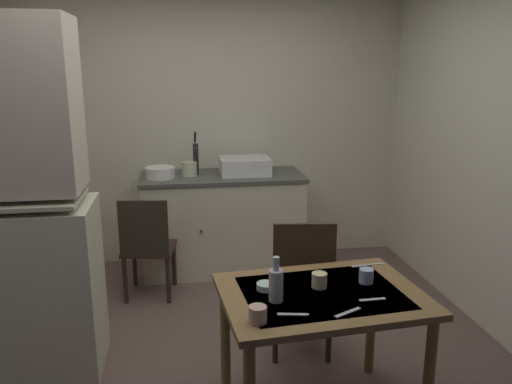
{
  "coord_description": "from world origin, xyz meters",
  "views": [
    {
      "loc": [
        -0.27,
        -2.9,
        1.86
      ],
      "look_at": [
        0.19,
        0.13,
        1.09
      ],
      "focal_mm": 35.79,
      "sensor_mm": 36.0,
      "label": 1
    }
  ],
  "objects_px": {
    "dining_table": "(321,310)",
    "hutch_cabinet": "(0,218)",
    "mixing_bowl_counter": "(160,173)",
    "hand_pump": "(196,156)",
    "chair_far_side": "(302,286)",
    "glass_bottle": "(276,284)",
    "sink_basin": "(245,166)",
    "chair_by_counter": "(148,246)",
    "teacup_cream": "(319,280)",
    "serving_bowl_wide": "(266,286)"
  },
  "relations": [
    {
      "from": "dining_table",
      "to": "hutch_cabinet",
      "type": "bearing_deg",
      "value": 158.4
    },
    {
      "from": "mixing_bowl_counter",
      "to": "hand_pump",
      "type": "bearing_deg",
      "value": 16.78
    },
    {
      "from": "chair_far_side",
      "to": "glass_bottle",
      "type": "relative_size",
      "value": 4.06
    },
    {
      "from": "sink_basin",
      "to": "glass_bottle",
      "type": "xyz_separation_m",
      "value": [
        -0.14,
        -2.2,
        -0.16
      ]
    },
    {
      "from": "sink_basin",
      "to": "chair_by_counter",
      "type": "relative_size",
      "value": 0.52
    },
    {
      "from": "chair_by_counter",
      "to": "chair_far_side",
      "type": "bearing_deg",
      "value": -44.84
    },
    {
      "from": "hutch_cabinet",
      "to": "chair_by_counter",
      "type": "distance_m",
      "value": 1.32
    },
    {
      "from": "hutch_cabinet",
      "to": "dining_table",
      "type": "relative_size",
      "value": 1.96
    },
    {
      "from": "mixing_bowl_counter",
      "to": "glass_bottle",
      "type": "distance_m",
      "value": 2.24
    },
    {
      "from": "hand_pump",
      "to": "dining_table",
      "type": "relative_size",
      "value": 0.36
    },
    {
      "from": "teacup_cream",
      "to": "glass_bottle",
      "type": "height_order",
      "value": "glass_bottle"
    },
    {
      "from": "chair_by_counter",
      "to": "glass_bottle",
      "type": "distance_m",
      "value": 1.86
    },
    {
      "from": "serving_bowl_wide",
      "to": "glass_bottle",
      "type": "height_order",
      "value": "glass_bottle"
    },
    {
      "from": "chair_far_side",
      "to": "chair_by_counter",
      "type": "xyz_separation_m",
      "value": [
        -1.02,
        1.01,
        -0.04
      ]
    },
    {
      "from": "hand_pump",
      "to": "teacup_cream",
      "type": "distance_m",
      "value": 2.22
    },
    {
      "from": "hutch_cabinet",
      "to": "glass_bottle",
      "type": "height_order",
      "value": "hutch_cabinet"
    },
    {
      "from": "chair_by_counter",
      "to": "serving_bowl_wide",
      "type": "relative_size",
      "value": 8.46
    },
    {
      "from": "sink_basin",
      "to": "mixing_bowl_counter",
      "type": "distance_m",
      "value": 0.75
    },
    {
      "from": "hand_pump",
      "to": "mixing_bowl_counter",
      "type": "relative_size",
      "value": 1.55
    },
    {
      "from": "chair_by_counter",
      "to": "teacup_cream",
      "type": "height_order",
      "value": "chair_by_counter"
    },
    {
      "from": "dining_table",
      "to": "serving_bowl_wide",
      "type": "bearing_deg",
      "value": 164.41
    },
    {
      "from": "teacup_cream",
      "to": "hand_pump",
      "type": "bearing_deg",
      "value": 104.55
    },
    {
      "from": "teacup_cream",
      "to": "glass_bottle",
      "type": "bearing_deg",
      "value": -154.85
    },
    {
      "from": "chair_far_side",
      "to": "serving_bowl_wide",
      "type": "height_order",
      "value": "chair_far_side"
    },
    {
      "from": "mixing_bowl_counter",
      "to": "dining_table",
      "type": "distance_m",
      "value": 2.29
    },
    {
      "from": "sink_basin",
      "to": "serving_bowl_wide",
      "type": "distance_m",
      "value": 2.08
    },
    {
      "from": "hand_pump",
      "to": "glass_bottle",
      "type": "xyz_separation_m",
      "value": [
        0.3,
        -2.25,
        -0.25
      ]
    },
    {
      "from": "chair_far_side",
      "to": "serving_bowl_wide",
      "type": "relative_size",
      "value": 9.29
    },
    {
      "from": "hutch_cabinet",
      "to": "teacup_cream",
      "type": "bearing_deg",
      "value": -19.8
    },
    {
      "from": "glass_bottle",
      "to": "serving_bowl_wide",
      "type": "bearing_deg",
      "value": 100.28
    },
    {
      "from": "hutch_cabinet",
      "to": "sink_basin",
      "type": "height_order",
      "value": "hutch_cabinet"
    },
    {
      "from": "mixing_bowl_counter",
      "to": "teacup_cream",
      "type": "xyz_separation_m",
      "value": [
        0.87,
        -2.03,
        -0.18
      ]
    },
    {
      "from": "dining_table",
      "to": "teacup_cream",
      "type": "distance_m",
      "value": 0.15
    },
    {
      "from": "chair_far_side",
      "to": "teacup_cream",
      "type": "xyz_separation_m",
      "value": [
        -0.04,
        -0.54,
        0.28
      ]
    },
    {
      "from": "sink_basin",
      "to": "serving_bowl_wide",
      "type": "relative_size",
      "value": 4.37
    },
    {
      "from": "sink_basin",
      "to": "chair_by_counter",
      "type": "distance_m",
      "value": 1.14
    },
    {
      "from": "mixing_bowl_counter",
      "to": "chair_far_side",
      "type": "xyz_separation_m",
      "value": [
        0.91,
        -1.49,
        -0.46
      ]
    },
    {
      "from": "dining_table",
      "to": "glass_bottle",
      "type": "height_order",
      "value": "glass_bottle"
    },
    {
      "from": "hutch_cabinet",
      "to": "sink_basin",
      "type": "xyz_separation_m",
      "value": [
        1.62,
        1.45,
        -0.02
      ]
    },
    {
      "from": "hutch_cabinet",
      "to": "glass_bottle",
      "type": "relative_size",
      "value": 9.21
    },
    {
      "from": "hutch_cabinet",
      "to": "mixing_bowl_counter",
      "type": "distance_m",
      "value": 1.65
    },
    {
      "from": "teacup_cream",
      "to": "hutch_cabinet",
      "type": "bearing_deg",
      "value": 160.2
    },
    {
      "from": "mixing_bowl_counter",
      "to": "dining_table",
      "type": "relative_size",
      "value": 0.23
    },
    {
      "from": "mixing_bowl_counter",
      "to": "sink_basin",
      "type": "bearing_deg",
      "value": 3.81
    },
    {
      "from": "hand_pump",
      "to": "chair_far_side",
      "type": "xyz_separation_m",
      "value": [
        0.59,
        -1.59,
        -0.58
      ]
    },
    {
      "from": "dining_table",
      "to": "chair_by_counter",
      "type": "bearing_deg",
      "value": 121.14
    },
    {
      "from": "dining_table",
      "to": "serving_bowl_wide",
      "type": "height_order",
      "value": "serving_bowl_wide"
    },
    {
      "from": "hutch_cabinet",
      "to": "dining_table",
      "type": "distance_m",
      "value": 1.91
    },
    {
      "from": "dining_table",
      "to": "chair_far_side",
      "type": "distance_m",
      "value": 0.62
    },
    {
      "from": "mixing_bowl_counter",
      "to": "glass_bottle",
      "type": "relative_size",
      "value": 1.09
    }
  ]
}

